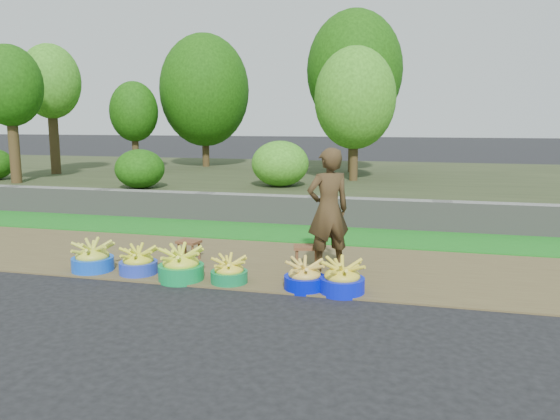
% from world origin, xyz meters
% --- Properties ---
extents(ground_plane, '(120.00, 120.00, 0.00)m').
position_xyz_m(ground_plane, '(0.00, 0.00, 0.00)').
color(ground_plane, black).
rests_on(ground_plane, ground).
extents(dirt_shoulder, '(80.00, 2.50, 0.02)m').
position_xyz_m(dirt_shoulder, '(0.00, 1.25, 0.01)').
color(dirt_shoulder, brown).
rests_on(dirt_shoulder, ground).
extents(grass_verge, '(80.00, 1.50, 0.04)m').
position_xyz_m(grass_verge, '(0.00, 3.25, 0.02)').
color(grass_verge, '#19761B').
rests_on(grass_verge, ground).
extents(retaining_wall, '(80.00, 0.35, 0.55)m').
position_xyz_m(retaining_wall, '(0.00, 4.10, 0.28)').
color(retaining_wall, slate).
rests_on(retaining_wall, ground).
extents(earth_bank, '(80.00, 10.00, 0.50)m').
position_xyz_m(earth_bank, '(0.00, 9.00, 0.25)').
color(earth_bank, '#313B1F').
rests_on(earth_bank, ground).
extents(vegetation, '(36.54, 8.21, 4.79)m').
position_xyz_m(vegetation, '(4.35, 8.87, 2.86)').
color(vegetation, '#3F3118').
rests_on(vegetation, earth_bank).
extents(basin_a, '(0.54, 0.54, 0.40)m').
position_xyz_m(basin_a, '(-2.26, 0.31, 0.18)').
color(basin_a, blue).
rests_on(basin_a, ground).
extents(basin_b, '(0.48, 0.48, 0.36)m').
position_xyz_m(basin_b, '(-1.62, 0.33, 0.16)').
color(basin_b, '#223AC2').
rests_on(basin_b, ground).
extents(basin_c, '(0.56, 0.56, 0.42)m').
position_xyz_m(basin_c, '(-0.98, 0.22, 0.19)').
color(basin_c, '#0C8A41').
rests_on(basin_c, ground).
extents(basin_d, '(0.45, 0.45, 0.33)m').
position_xyz_m(basin_d, '(-0.36, 0.24, 0.15)').
color(basin_d, '#0F7A40').
rests_on(basin_d, ground).
extents(basin_e, '(0.48, 0.48, 0.35)m').
position_xyz_m(basin_e, '(0.57, 0.23, 0.16)').
color(basin_e, '#000ECF').
rests_on(basin_e, ground).
extents(basin_f, '(0.51, 0.51, 0.38)m').
position_xyz_m(basin_f, '(1.01, 0.21, 0.17)').
color(basin_f, '#0715DA').
rests_on(basin_f, ground).
extents(stool_left, '(0.34, 0.29, 0.27)m').
position_xyz_m(stool_left, '(-1.28, 1.14, 0.23)').
color(stool_left, brown).
rests_on(stool_left, dirt_shoulder).
extents(stool_right, '(0.39, 0.33, 0.30)m').
position_xyz_m(stool_right, '(0.41, 1.11, 0.26)').
color(stool_right, brown).
rests_on(stool_right, dirt_shoulder).
extents(vendor_woman, '(0.69, 0.63, 1.59)m').
position_xyz_m(vendor_woman, '(0.69, 1.08, 0.82)').
color(vendor_woman, black).
rests_on(vendor_woman, dirt_shoulder).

